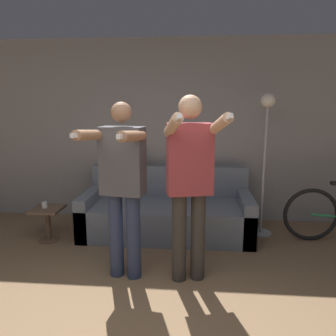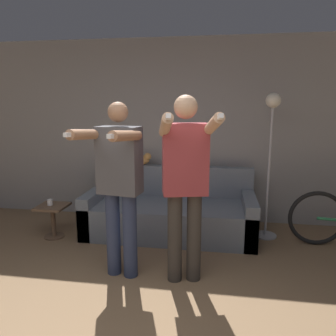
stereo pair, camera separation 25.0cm
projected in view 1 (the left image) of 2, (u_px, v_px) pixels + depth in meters
wall_back at (159, 131)px, 4.76m from camera, size 10.00×0.05×2.60m
couch at (167, 213)px, 4.36m from camera, size 2.18×0.94×0.84m
person_left at (122, 181)px, 3.09m from camera, size 0.55×0.72×1.72m
person_right at (190, 177)px, 3.03m from camera, size 0.58×0.73×1.78m
cat at (134, 160)px, 4.62m from camera, size 0.43×0.12×0.18m
floor_lamp at (266, 139)px, 4.12m from camera, size 0.29×0.29×1.83m
side_table at (48, 218)px, 4.09m from camera, size 0.36×0.36×0.43m
cup at (45, 205)px, 4.06m from camera, size 0.07×0.07×0.08m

